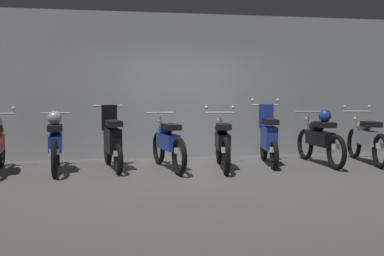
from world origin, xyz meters
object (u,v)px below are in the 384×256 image
Objects in this scene: motorbike_slot_6 at (320,138)px; motorbike_slot_7 at (366,138)px; motorbike_slot_5 at (268,138)px; motorbike_slot_3 at (168,143)px; motorbike_slot_1 at (56,142)px; motorbike_slot_2 at (112,141)px; motorbike_slot_4 at (222,142)px.

motorbike_slot_6 is 1.00m from motorbike_slot_7.
motorbike_slot_7 is (2.00, -0.14, -0.04)m from motorbike_slot_5.
motorbike_slot_7 reaches higher than motorbike_slot_3.
motorbike_slot_5 is at bearing 170.92° from motorbike_slot_6.
motorbike_slot_3 is 4.01m from motorbike_slot_7.
motorbike_slot_6 is at bearing -0.73° from motorbike_slot_1.
motorbike_slot_6 is (4.00, -0.12, 0.00)m from motorbike_slot_2.
motorbike_slot_5 is at bearing 6.48° from motorbike_slot_3.
motorbike_slot_5 is (3.01, 0.04, 0.00)m from motorbike_slot_2.
motorbike_slot_6 is (0.99, -0.16, -0.00)m from motorbike_slot_5.
motorbike_slot_7 is at bearing -1.17° from motorbike_slot_2.
motorbike_slot_5 reaches higher than motorbike_slot_6.
motorbike_slot_1 reaches higher than motorbike_slot_3.
motorbike_slot_5 is at bearing 175.93° from motorbike_slot_7.
motorbike_slot_4 reaches higher than motorbike_slot_1.
motorbike_slot_1 is 1.00× the size of motorbike_slot_4.
motorbike_slot_7 is at bearing 1.23° from motorbike_slot_3.
motorbike_slot_7 is (3.00, 0.16, 0.00)m from motorbike_slot_4.
motorbike_slot_6 is (1.99, 0.14, 0.03)m from motorbike_slot_4.
motorbike_slot_4 is (2.01, -0.26, -0.03)m from motorbike_slot_2.
motorbike_slot_1 is at bearing 179.55° from motorbike_slot_7.
motorbike_slot_5 is at bearing 0.75° from motorbike_slot_2.
motorbike_slot_1 is 4.01m from motorbike_slot_5.
motorbike_slot_3 is at bearing -178.67° from motorbike_slot_6.
motorbike_slot_1 is 6.00m from motorbike_slot_7.
motorbike_slot_2 is 0.86× the size of motorbike_slot_6.
motorbike_slot_2 is 1.00× the size of motorbike_slot_5.
motorbike_slot_4 is 1.00× the size of motorbike_slot_6.
motorbike_slot_6 is at bearing 1.33° from motorbike_slot_3.
motorbike_slot_4 and motorbike_slot_7 have the same top height.
motorbike_slot_3 is at bearing -3.82° from motorbike_slot_1.
motorbike_slot_5 reaches higher than motorbike_slot_2.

